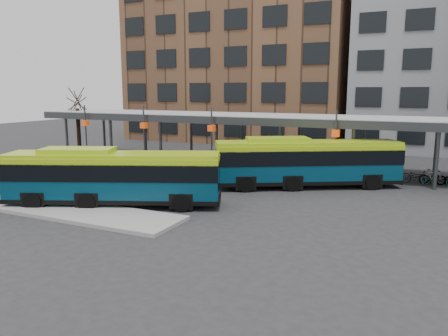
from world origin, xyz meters
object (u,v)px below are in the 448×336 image
at_px(bus_rear, 306,161).
at_px(pedestrian, 3,184).
at_px(bus_front, 113,176).
at_px(tree, 79,130).

height_order(bus_rear, pedestrian, bus_rear).
distance_m(bus_front, pedestrian, 6.30).
distance_m(tree, bus_front, 19.52).
relative_size(bus_rear, pedestrian, 6.95).
bearing_deg(tree, bus_rear, -10.46).
height_order(tree, bus_rear, tree).
xyz_separation_m(tree, pedestrian, (8.60, -14.93, -1.44)).
distance_m(tree, bus_rear, 23.01).
bearing_deg(bus_rear, bus_front, -162.09).
bearing_deg(bus_rear, pedestrian, -172.12).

